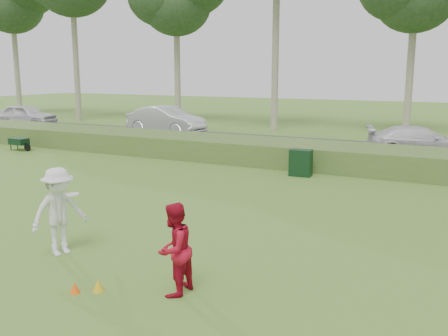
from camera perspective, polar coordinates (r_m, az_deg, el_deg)
The scene contains 13 objects.
ground at distance 10.19m, azimuth -10.45°, elevation -11.07°, with size 120.00×120.00×0.00m, color #426F25.
reed_strip at distance 20.58m, azimuth 10.16°, elevation 1.47°, with size 80.00×3.00×0.90m, color #416126.
park_road at distance 25.41m, azimuth 13.43°, elevation 2.18°, with size 80.00×6.00×0.06m, color #2D2D2D.
tree_0 at distance 47.71m, azimuth -23.12°, elevation 17.29°, with size 6.76×6.76×13.00m.
player_white at distance 10.97m, azimuth -18.33°, elevation -4.74°, with size 1.06×1.36×1.86m.
player_red at distance 8.66m, azimuth -5.73°, elevation -9.23°, with size 0.79×0.61×1.62m, color #AC0E25.
cone_orange at distance 9.29m, azimuth -16.69°, elevation -12.95°, with size 0.18×0.18×0.20m, color #FF5C0D.
cone_yellow at distance 9.24m, azimuth -14.17°, elevation -12.85°, with size 0.21×0.21×0.23m, color gold.
utility_cabinet at distance 18.52m, azimuth 8.76°, elevation 0.59°, with size 0.79×0.49×0.98m, color black.
wheelbarrow at distance 26.21m, azimuth -22.35°, elevation 2.81°, with size 1.22×0.59×0.60m.
car_left at distance 37.54m, azimuth -21.74°, elevation 5.65°, with size 1.75×4.35×1.48m, color white.
car_mid at distance 30.57m, azimuth -6.67°, elevation 5.47°, with size 1.75×5.03×1.66m, color silver.
car_right at distance 23.85m, azimuth 21.47°, elevation 2.85°, with size 1.88×4.62×1.34m, color silver.
Camera 1 is at (5.83, -7.45, 3.80)m, focal length 40.00 mm.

